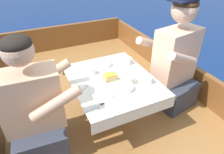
{
  "coord_description": "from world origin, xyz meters",
  "views": [
    {
      "loc": [
        -0.59,
        -1.36,
        1.62
      ],
      "look_at": [
        0.0,
        -0.11,
        0.72
      ],
      "focal_mm": 32.0,
      "sensor_mm": 36.0,
      "label": 1
    }
  ],
  "objects": [
    {
      "name": "bow_coaming",
      "position": [
        0.0,
        1.65,
        0.44
      ],
      "size": [
        1.85,
        0.06,
        0.36
      ],
      "primitive_type": "cube",
      "color": "brown",
      "rests_on": "boat_deck"
    },
    {
      "name": "person_starboard",
      "position": [
        0.63,
        -0.12,
        0.71
      ],
      "size": [
        0.57,
        0.52,
        1.07
      ],
      "rotation": [
        0.0,
        0.0,
        3.32
      ],
      "color": "#333847",
      "rests_on": "boat_deck"
    },
    {
      "name": "utensil_fork_port",
      "position": [
        -0.25,
        -0.38,
        0.7
      ],
      "size": [
        0.17,
        0.04,
        0.0
      ],
      "rotation": [
        0.0,
        0.0,
        0.16
      ],
      "color": "silver",
      "rests_on": "cockpit_table"
    },
    {
      "name": "gunwale_starboard",
      "position": [
        0.95,
        0.0,
        0.42
      ],
      "size": [
        0.06,
        3.35,
        0.31
      ],
      "primitive_type": "cube",
      "color": "brown",
      "rests_on": "boat_deck"
    },
    {
      "name": "bowl_starboard_near",
      "position": [
        0.03,
        -0.28,
        0.72
      ],
      "size": [
        0.13,
        0.13,
        0.04
      ],
      "color": "white",
      "rests_on": "cockpit_table"
    },
    {
      "name": "coffee_cup_port",
      "position": [
        -0.12,
        0.04,
        0.73
      ],
      "size": [
        0.09,
        0.06,
        0.06
      ],
      "color": "white",
      "rests_on": "cockpit_table"
    },
    {
      "name": "sandwich",
      "position": [
        -0.02,
        -0.12,
        0.73
      ],
      "size": [
        0.11,
        0.09,
        0.05
      ],
      "rotation": [
        0.0,
        0.0,
        0.0
      ],
      "color": "tan",
      "rests_on": "plate_sandwich"
    },
    {
      "name": "coffee_cup_starboard",
      "position": [
        0.24,
        0.07,
        0.73
      ],
      "size": [
        0.11,
        0.08,
        0.07
      ],
      "color": "white",
      "rests_on": "cockpit_table"
    },
    {
      "name": "utensil_spoon_center",
      "position": [
        0.09,
        0.18,
        0.7
      ],
      "size": [
        0.17,
        0.05,
        0.01
      ],
      "rotation": [
        0.0,
        0.0,
        2.92
      ],
      "color": "silver",
      "rests_on": "cockpit_table"
    },
    {
      "name": "bowl_port_near",
      "position": [
        0.03,
        0.12,
        0.72
      ],
      "size": [
        0.11,
        0.11,
        0.04
      ],
      "color": "white",
      "rests_on": "cockpit_table"
    },
    {
      "name": "boat_deck",
      "position": [
        0.0,
        0.0,
        0.13
      ],
      "size": [
        1.97,
        3.35,
        0.27
      ],
      "primitive_type": "cube",
      "color": "#9E6B38",
      "rests_on": "ground_plane"
    },
    {
      "name": "plate_bread",
      "position": [
        -0.15,
        -0.26,
        0.7
      ],
      "size": [
        0.18,
        0.18,
        0.01
      ],
      "color": "white",
      "rests_on": "cockpit_table"
    },
    {
      "name": "coffee_cup_center",
      "position": [
        0.24,
        -0.28,
        0.73
      ],
      "size": [
        0.1,
        0.07,
        0.06
      ],
      "color": "white",
      "rests_on": "cockpit_table"
    },
    {
      "name": "person_port",
      "position": [
        -0.63,
        -0.18,
        0.64
      ],
      "size": [
        0.54,
        0.47,
        0.94
      ],
      "rotation": [
        0.0,
        0.0,
        -0.07
      ],
      "color": "#333847",
      "rests_on": "boat_deck"
    },
    {
      "name": "utensil_spoon_port",
      "position": [
        -0.18,
        -0.09,
        0.7
      ],
      "size": [
        0.14,
        0.12,
        0.01
      ],
      "rotation": [
        0.0,
        0.0,
        0.69
      ],
      "color": "silver",
      "rests_on": "cockpit_table"
    },
    {
      "name": "ground_plane",
      "position": [
        0.0,
        0.0,
        0.0
      ],
      "size": [
        60.0,
        60.0,
        0.0
      ],
      "primitive_type": "plane",
      "color": "navy"
    },
    {
      "name": "utensil_spoon_starboard",
      "position": [
        -0.23,
        -0.41,
        0.7
      ],
      "size": [
        0.11,
        0.15,
        0.01
      ],
      "rotation": [
        0.0,
        0.0,
        2.13
      ],
      "color": "silver",
      "rests_on": "cockpit_table"
    },
    {
      "name": "plate_sandwich",
      "position": [
        -0.02,
        -0.12,
        0.7
      ],
      "size": [
        0.17,
        0.17,
        0.01
      ],
      "color": "white",
      "rests_on": "cockpit_table"
    },
    {
      "name": "tin_can",
      "position": [
        0.12,
        -0.22,
        0.72
      ],
      "size": [
        0.07,
        0.07,
        0.05
      ],
      "color": "silver",
      "rests_on": "cockpit_table"
    },
    {
      "name": "cockpit_table",
      "position": [
        0.0,
        -0.11,
        0.65
      ],
      "size": [
        0.67,
        0.8,
        0.43
      ],
      "color": "#B2B2B7",
      "rests_on": "boat_deck"
    }
  ]
}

